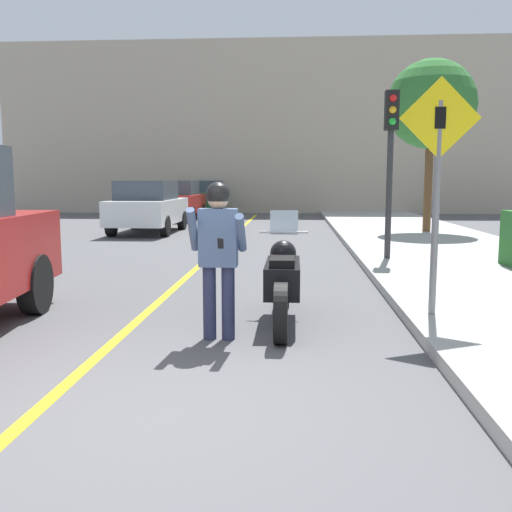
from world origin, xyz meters
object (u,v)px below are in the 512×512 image
object	(u,v)px
motorcycle	(283,280)
traffic_light	(391,142)
crossing_sign	(438,174)
parked_car_red	(178,200)
person_biker	(218,245)
parked_car_white	(148,206)
street_tree	(431,105)
parked_car_green	(208,197)

from	to	relation	value
motorcycle	traffic_light	distance (m)	5.56
motorcycle	crossing_sign	bearing A→B (deg)	-0.90
parked_car_red	person_biker	bearing A→B (deg)	-77.06
person_biker	crossing_sign	distance (m)	2.63
parked_car_red	traffic_light	bearing A→B (deg)	-61.64
parked_car_red	crossing_sign	bearing A→B (deg)	-69.36
person_biker	parked_car_white	world-z (taller)	parked_car_white
person_biker	street_tree	xyz separation A→B (m)	(4.85, 11.87, 2.91)
person_biker	motorcycle	bearing A→B (deg)	49.85
crossing_sign	parked_car_white	bearing A→B (deg)	118.83
person_biker	parked_car_green	bearing A→B (deg)	98.86
person_biker	traffic_light	world-z (taller)	traffic_light
parked_car_red	parked_car_green	size ratio (longest dim) A/B	1.00
crossing_sign	traffic_light	distance (m)	4.90
parked_car_red	motorcycle	bearing A→B (deg)	-74.48
crossing_sign	traffic_light	world-z (taller)	traffic_light
crossing_sign	parked_car_red	xyz separation A→B (m)	(-6.63, 17.60, -0.91)
motorcycle	crossing_sign	world-z (taller)	crossing_sign
person_biker	traffic_light	distance (m)	6.36
person_biker	parked_car_red	xyz separation A→B (m)	(-4.22, 18.36, -0.16)
motorcycle	parked_car_red	xyz separation A→B (m)	(-4.88, 17.57, 0.34)
motorcycle	parked_car_green	world-z (taller)	parked_car_green
crossing_sign	traffic_light	xyz separation A→B (m)	(0.25, 4.85, 0.67)
traffic_light	person_biker	bearing A→B (deg)	-115.44
parked_car_green	street_tree	bearing A→B (deg)	-54.17
street_tree	motorcycle	bearing A→B (deg)	-110.68
street_tree	parked_car_red	distance (m)	11.56
crossing_sign	parked_car_green	world-z (taller)	crossing_sign
person_biker	parked_car_white	size ratio (longest dim) A/B	0.40
person_biker	street_tree	size ratio (longest dim) A/B	0.33
traffic_light	street_tree	distance (m)	6.80
traffic_light	street_tree	xyz separation A→B (m)	(2.18, 6.26, 1.49)
traffic_light	parked_car_red	xyz separation A→B (m)	(-6.88, 12.75, -1.58)
street_tree	parked_car_green	distance (m)	14.91
parked_car_white	parked_car_green	bearing A→B (deg)	88.86
street_tree	parked_car_white	size ratio (longest dim) A/B	1.22
traffic_light	parked_car_white	xyz separation A→B (m)	(-6.59, 6.66, -1.58)
crossing_sign	traffic_light	size ratio (longest dim) A/B	0.82
crossing_sign	parked_car_white	distance (m)	13.16
parked_car_red	parked_car_green	bearing A→B (deg)	84.39
traffic_light	parked_car_white	world-z (taller)	traffic_light
street_tree	parked_car_red	size ratio (longest dim) A/B	1.22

